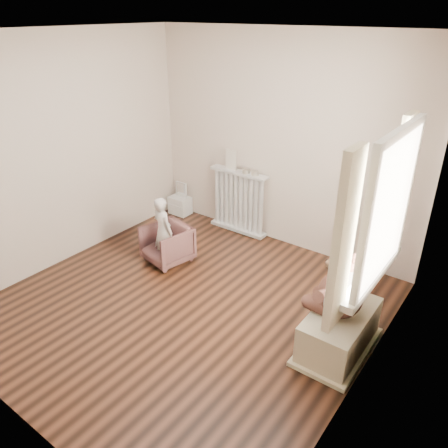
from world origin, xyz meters
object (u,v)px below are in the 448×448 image
Objects in this scene: toy_vanity at (180,196)px; plush_cat at (377,247)px; armchair at (167,244)px; radiator at (238,205)px; child at (163,231)px; teddy_bear at (341,288)px; toy_bench at (339,331)px.

plush_cat is at bearing -19.09° from toy_vanity.
radiator is at bearing 89.98° from armchair.
teddy_bear reaches higher than child.
radiator is 1.04m from toy_vanity.
plush_cat is (2.42, 0.06, 0.57)m from child.
armchair is at bearing -162.49° from plush_cat.
teddy_bear is 2.60× the size of plush_cat.
toy_bench is at bearing 6.28° from armchair.
teddy_bear is at bearing -34.74° from radiator.
child is 2.48m from plush_cat.
radiator is 3.70× the size of plush_cat.
radiator is at bearing 169.66° from plush_cat.
toy_bench is at bearing -104.80° from plush_cat.
armchair is at bearing -101.67° from radiator.
toy_bench is at bearing 58.58° from teddy_bear.
radiator is 1.22m from child.
teddy_bear is at bearing -173.35° from child.
toy_vanity is 0.94× the size of armchair.
toy_vanity is 0.78× the size of teddy_bear.
plush_cat is at bearing -166.95° from child.
toy_vanity is 1.37m from armchair.
teddy_bear is (2.01, -1.40, 0.28)m from radiator.
toy_vanity is 0.58× the size of child.
radiator is at bearing -89.55° from child.
armchair is at bearing -54.71° from toy_vanity.
radiator is 1.81× the size of toy_vanity.
toy_bench is 3.61× the size of plush_cat.
teddy_bear is at bearing -105.52° from plush_cat.
teddy_bear is at bearing -24.18° from toy_vanity.
radiator reaches higher than armchair.
toy_bench is (2.28, -0.16, -0.23)m from child.
armchair reaches higher than toy_bench.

